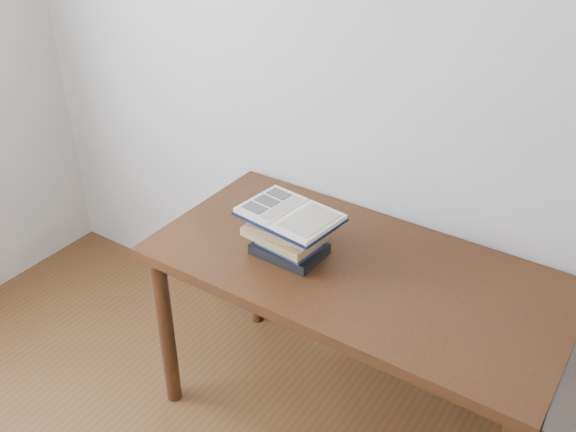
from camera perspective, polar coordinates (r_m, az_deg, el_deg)
The scene contains 3 objects.
desk at distance 2.21m, azimuth 5.90°, elevation -6.43°, with size 1.39×0.70×0.74m.
book_stack at distance 2.15m, azimuth 0.00°, elevation -1.69°, with size 0.28×0.21×0.15m.
open_book at distance 2.09m, azimuth 0.17°, elevation 0.13°, with size 0.34×0.26×0.03m.
Camera 1 is at (0.89, -0.18, 2.00)m, focal length 40.00 mm.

